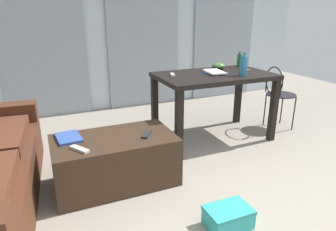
{
  "coord_description": "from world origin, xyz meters",
  "views": [
    {
      "loc": [
        -1.56,
        -1.11,
        1.46
      ],
      "look_at": [
        -0.38,
        1.6,
        0.43
      ],
      "focal_mm": 32.29,
      "sensor_mm": 36.0,
      "label": 1
    }
  ],
  "objects_px": {
    "bottle_near": "(239,60)",
    "coffee_table": "(115,160)",
    "bottle_far": "(244,66)",
    "bowl": "(218,66)",
    "tv_remote_secondary": "(147,134)",
    "craft_table": "(214,83)",
    "book_stack": "(215,72)",
    "tv_remote_primary": "(79,149)",
    "tv_remote_on_table": "(172,75)",
    "shoebox": "(228,217)",
    "magazine": "(69,138)",
    "wire_chair": "(278,90)",
    "scissors": "(245,70)"
  },
  "relations": [
    {
      "from": "tv_remote_primary",
      "to": "magazine",
      "type": "height_order",
      "value": "magazine"
    },
    {
      "from": "tv_remote_on_table",
      "to": "bowl",
      "type": "bearing_deg",
      "value": 28.73
    },
    {
      "from": "tv_remote_secondary",
      "to": "bottle_far",
      "type": "bearing_deg",
      "value": 51.38
    },
    {
      "from": "coffee_table",
      "to": "tv_remote_secondary",
      "type": "xyz_separation_m",
      "value": [
        0.28,
        -0.07,
        0.23
      ]
    },
    {
      "from": "craft_table",
      "to": "book_stack",
      "type": "bearing_deg",
      "value": 50.57
    },
    {
      "from": "coffee_table",
      "to": "wire_chair",
      "type": "xyz_separation_m",
      "value": [
        2.24,
        0.5,
        0.29
      ]
    },
    {
      "from": "wire_chair",
      "to": "bottle_near",
      "type": "height_order",
      "value": "bottle_near"
    },
    {
      "from": "magazine",
      "to": "tv_remote_on_table",
      "type": "bearing_deg",
      "value": 17.99
    },
    {
      "from": "bowl",
      "to": "tv_remote_primary",
      "type": "distance_m",
      "value": 2.09
    },
    {
      "from": "craft_table",
      "to": "scissors",
      "type": "xyz_separation_m",
      "value": [
        0.45,
        0.03,
        0.11
      ]
    },
    {
      "from": "bottle_far",
      "to": "bowl",
      "type": "relative_size",
      "value": 1.59
    },
    {
      "from": "coffee_table",
      "to": "tv_remote_secondary",
      "type": "height_order",
      "value": "tv_remote_secondary"
    },
    {
      "from": "book_stack",
      "to": "magazine",
      "type": "height_order",
      "value": "book_stack"
    },
    {
      "from": "bottle_near",
      "to": "book_stack",
      "type": "bearing_deg",
      "value": -152.85
    },
    {
      "from": "shoebox",
      "to": "magazine",
      "type": "bearing_deg",
      "value": 132.63
    },
    {
      "from": "bottle_near",
      "to": "tv_remote_secondary",
      "type": "height_order",
      "value": "bottle_near"
    },
    {
      "from": "tv_remote_on_table",
      "to": "shoebox",
      "type": "distance_m",
      "value": 1.71
    },
    {
      "from": "tv_remote_primary",
      "to": "tv_remote_secondary",
      "type": "distance_m",
      "value": 0.58
    },
    {
      "from": "bowl",
      "to": "shoebox",
      "type": "height_order",
      "value": "bowl"
    },
    {
      "from": "coffee_table",
      "to": "craft_table",
      "type": "relative_size",
      "value": 0.79
    },
    {
      "from": "book_stack",
      "to": "tv_remote_primary",
      "type": "distance_m",
      "value": 1.81
    },
    {
      "from": "craft_table",
      "to": "wire_chair",
      "type": "relative_size",
      "value": 1.61
    },
    {
      "from": "bottle_near",
      "to": "book_stack",
      "type": "xyz_separation_m",
      "value": [
        -0.52,
        -0.27,
        -0.07
      ]
    },
    {
      "from": "tv_remote_primary",
      "to": "magazine",
      "type": "xyz_separation_m",
      "value": [
        -0.05,
        0.26,
        0.0
      ]
    },
    {
      "from": "bowl",
      "to": "scissors",
      "type": "distance_m",
      "value": 0.33
    },
    {
      "from": "scissors",
      "to": "tv_remote_on_table",
      "type": "bearing_deg",
      "value": 175.63
    },
    {
      "from": "tv_remote_on_table",
      "to": "tv_remote_secondary",
      "type": "height_order",
      "value": "tv_remote_on_table"
    },
    {
      "from": "wire_chair",
      "to": "tv_remote_secondary",
      "type": "relative_size",
      "value": 5.05
    },
    {
      "from": "bottle_near",
      "to": "coffee_table",
      "type": "bearing_deg",
      "value": -156.28
    },
    {
      "from": "bowl",
      "to": "tv_remote_on_table",
      "type": "distance_m",
      "value": 0.71
    },
    {
      "from": "coffee_table",
      "to": "bowl",
      "type": "height_order",
      "value": "bowl"
    },
    {
      "from": "book_stack",
      "to": "tv_remote_on_table",
      "type": "height_order",
      "value": "book_stack"
    },
    {
      "from": "shoebox",
      "to": "tv_remote_primary",
      "type": "bearing_deg",
      "value": 139.53
    },
    {
      "from": "bowl",
      "to": "tv_remote_primary",
      "type": "height_order",
      "value": "bowl"
    },
    {
      "from": "craft_table",
      "to": "scissors",
      "type": "relative_size",
      "value": 12.83
    },
    {
      "from": "bowl",
      "to": "magazine",
      "type": "distance_m",
      "value": 2.03
    },
    {
      "from": "bottle_far",
      "to": "tv_remote_on_table",
      "type": "xyz_separation_m",
      "value": [
        -0.72,
        0.3,
        -0.1
      ]
    },
    {
      "from": "bottle_near",
      "to": "tv_remote_secondary",
      "type": "bearing_deg",
      "value": -150.77
    },
    {
      "from": "tv_remote_on_table",
      "to": "tv_remote_primary",
      "type": "height_order",
      "value": "tv_remote_on_table"
    },
    {
      "from": "bottle_far",
      "to": "wire_chair",
      "type": "bearing_deg",
      "value": 13.88
    },
    {
      "from": "tv_remote_secondary",
      "to": "coffee_table",
      "type": "bearing_deg",
      "value": -159.84
    },
    {
      "from": "bowl",
      "to": "magazine",
      "type": "relative_size",
      "value": 0.59
    },
    {
      "from": "craft_table",
      "to": "bottle_near",
      "type": "relative_size",
      "value": 7.0
    },
    {
      "from": "bottle_near",
      "to": "bottle_far",
      "type": "xyz_separation_m",
      "value": [
        -0.3,
        -0.49,
        0.03
      ]
    },
    {
      "from": "craft_table",
      "to": "book_stack",
      "type": "xyz_separation_m",
      "value": [
        0.01,
        0.01,
        0.13
      ]
    },
    {
      "from": "wire_chair",
      "to": "book_stack",
      "type": "relative_size",
      "value": 2.51
    },
    {
      "from": "bottle_near",
      "to": "scissors",
      "type": "distance_m",
      "value": 0.28
    },
    {
      "from": "bottle_near",
      "to": "book_stack",
      "type": "height_order",
      "value": "bottle_near"
    },
    {
      "from": "book_stack",
      "to": "shoebox",
      "type": "relative_size",
      "value": 1.01
    },
    {
      "from": "magazine",
      "to": "craft_table",
      "type": "bearing_deg",
      "value": 8.61
    }
  ]
}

